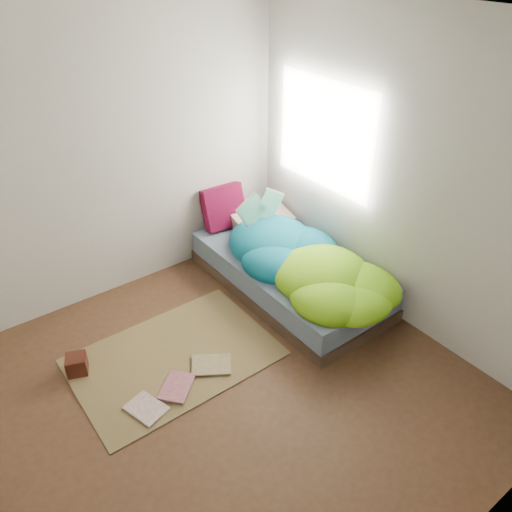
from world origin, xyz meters
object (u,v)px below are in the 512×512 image
(bed, at_px, (289,274))
(floor_book_a, at_px, (135,418))
(wooden_box, at_px, (77,364))
(floor_book_b, at_px, (163,385))
(open_book, at_px, (261,198))
(pillow_magenta, at_px, (223,207))

(bed, xyz_separation_m, floor_book_a, (-1.90, -0.56, -0.15))
(bed, bearing_deg, wooden_box, 175.98)
(floor_book_a, bearing_deg, floor_book_b, 11.08)
(bed, height_order, open_book, open_book)
(wooden_box, xyz_separation_m, floor_book_b, (0.47, -0.54, -0.06))
(bed, bearing_deg, pillow_magenta, 98.35)
(wooden_box, bearing_deg, bed, -4.02)
(bed, distance_m, wooden_box, 2.07)
(wooden_box, bearing_deg, pillow_magenta, 21.69)
(wooden_box, relative_size, floor_book_b, 0.52)
(bed, relative_size, open_book, 4.48)
(open_book, relative_size, floor_book_b, 1.51)
(bed, relative_size, floor_book_b, 6.77)
(bed, relative_size, pillow_magenta, 4.57)
(pillow_magenta, bearing_deg, bed, -76.38)
(pillow_magenta, height_order, open_book, open_book)
(floor_book_a, bearing_deg, wooden_box, 86.65)
(floor_book_a, distance_m, floor_book_b, 0.34)
(bed, height_order, wooden_box, bed)
(bed, height_order, pillow_magenta, pillow_magenta)
(open_book, bearing_deg, floor_book_a, -152.15)
(pillow_magenta, distance_m, open_book, 0.56)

